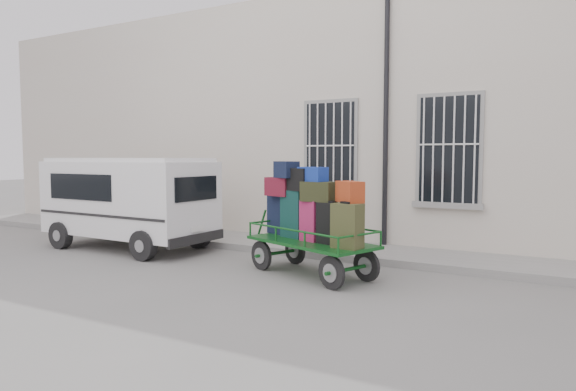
# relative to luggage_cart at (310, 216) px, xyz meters

# --- Properties ---
(ground) EXTENTS (80.00, 80.00, 0.00)m
(ground) POSITION_rel_luggage_cart_xyz_m (-0.53, -0.07, -1.06)
(ground) COLOR slate
(ground) RESTS_ON ground
(building) EXTENTS (24.00, 5.15, 6.00)m
(building) POSITION_rel_luggage_cart_xyz_m (-0.53, 5.43, 1.94)
(building) COLOR beige
(building) RESTS_ON ground
(sidewalk) EXTENTS (24.00, 1.70, 0.15)m
(sidewalk) POSITION_rel_luggage_cart_xyz_m (-0.53, 2.13, -0.98)
(sidewalk) COLOR gray
(sidewalk) RESTS_ON ground
(luggage_cart) EXTENTS (2.84, 1.87, 2.02)m
(luggage_cart) POSITION_rel_luggage_cart_xyz_m (0.00, 0.00, 0.00)
(luggage_cart) COLOR black
(luggage_cart) RESTS_ON ground
(van) EXTENTS (4.18, 1.98, 2.07)m
(van) POSITION_rel_luggage_cart_xyz_m (-4.82, 0.35, 0.13)
(van) COLOR white
(van) RESTS_ON ground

